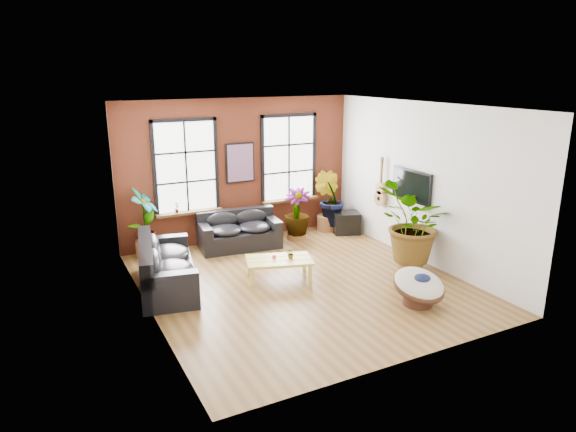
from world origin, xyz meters
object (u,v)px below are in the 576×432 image
at_px(papasan_chair, 419,286).
at_px(sofa_left, 164,267).
at_px(coffee_table, 279,261).
at_px(sofa_back, 239,231).

bearing_deg(papasan_chair, sofa_left, 141.70).
bearing_deg(coffee_table, papasan_chair, -35.12).
xyz_separation_m(sofa_back, coffee_table, (0.00, -2.20, -0.02)).
height_order(sofa_left, coffee_table, sofa_left).
xyz_separation_m(sofa_back, sofa_left, (-2.21, -1.59, 0.03)).
height_order(coffee_table, papasan_chair, papasan_chair).
relative_size(sofa_back, papasan_chair, 2.01).
relative_size(sofa_back, coffee_table, 1.34).
distance_m(sofa_back, papasan_chair, 4.78).
xyz_separation_m(coffee_table, papasan_chair, (1.72, -2.26, -0.01)).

